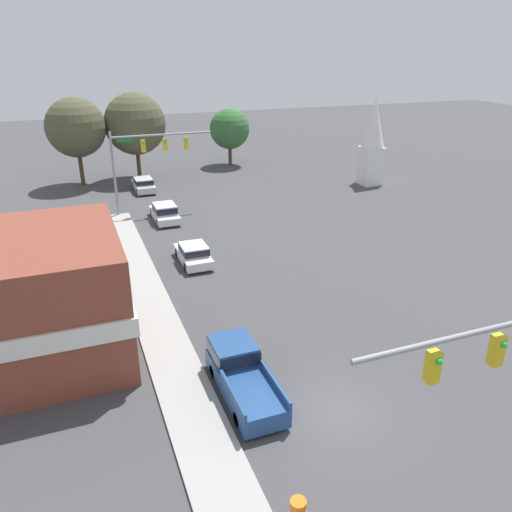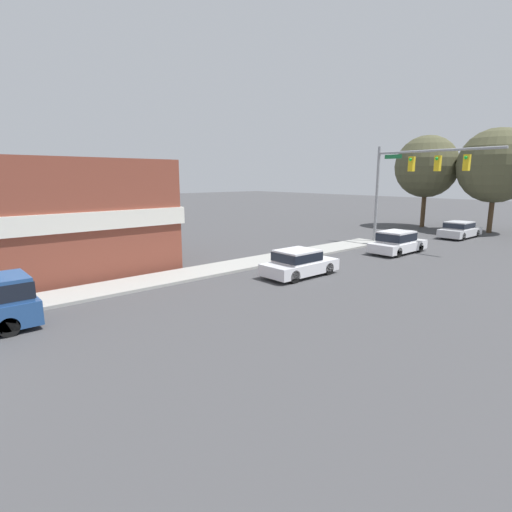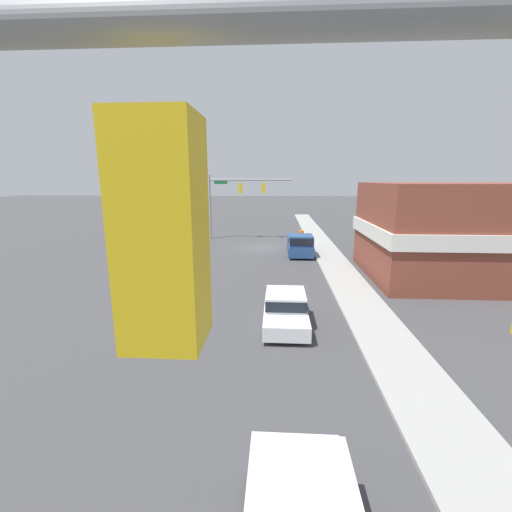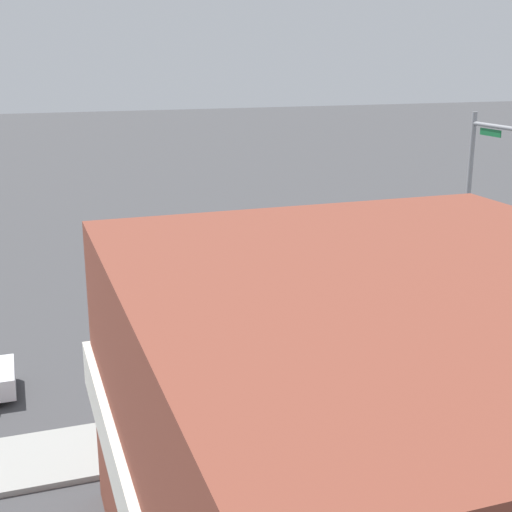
% 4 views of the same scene
% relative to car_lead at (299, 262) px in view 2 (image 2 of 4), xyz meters
% --- Properties ---
extents(far_signal_assembly, '(8.91, 0.49, 7.42)m').
position_rel_car_lead_xyz_m(far_signal_assembly, '(-0.65, 12.74, 4.79)').
color(far_signal_assembly, gray).
rests_on(far_signal_assembly, ground).
extents(car_lead, '(1.87, 4.24, 1.42)m').
position_rel_car_lead_xyz_m(car_lead, '(0.00, 0.00, 0.00)').
color(car_lead, black).
rests_on(car_lead, ground).
extents(car_distant, '(1.89, 4.63, 1.41)m').
position_rel_car_lead_xyz_m(car_distant, '(-0.16, 20.26, -0.00)').
color(car_distant, black).
rests_on(car_distant, ground).
extents(car_second_ahead, '(1.92, 4.63, 1.53)m').
position_rel_car_lead_xyz_m(car_second_ahead, '(-0.03, 9.86, 0.05)').
color(car_second_ahead, black).
rests_on(car_second_ahead, ground).
extents(corner_brick_building, '(10.48, 9.15, 6.06)m').
position_rel_car_lead_xyz_m(corner_brick_building, '(-10.74, -8.07, 2.29)').
color(corner_brick_building, brown).
rests_on(corner_brick_building, ground).
extents(backdrop_tree_left_far, '(6.21, 6.21, 9.27)m').
position_rel_car_lead_xyz_m(backdrop_tree_left_far, '(-5.96, 25.21, 5.41)').
color(backdrop_tree_left_far, '#4C3823').
rests_on(backdrop_tree_left_far, ground).
extents(backdrop_tree_left_mid, '(6.72, 6.72, 9.51)m').
position_rel_car_lead_xyz_m(backdrop_tree_left_mid, '(0.28, 25.76, 5.40)').
color(backdrop_tree_left_mid, '#4C3823').
rests_on(backdrop_tree_left_mid, ground).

